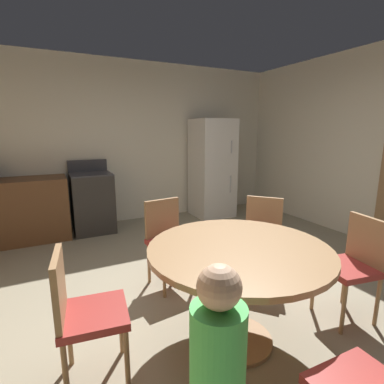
{
  "coord_description": "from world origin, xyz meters",
  "views": [
    {
      "loc": [
        -1.2,
        -2.07,
        1.57
      ],
      "look_at": [
        0.19,
        0.71,
        0.91
      ],
      "focal_mm": 27.48,
      "sensor_mm": 36.0,
      "label": 1
    }
  ],
  "objects_px": {
    "refrigerator": "(212,168)",
    "chair_east": "(354,261)",
    "chair_northeast": "(262,233)",
    "dining_table": "(238,266)",
    "oven_range": "(92,202)",
    "chair_north": "(168,237)",
    "chair_west": "(82,309)"
  },
  "relations": [
    {
      "from": "refrigerator",
      "to": "chair_north",
      "type": "bearing_deg",
      "value": -130.4
    },
    {
      "from": "dining_table",
      "to": "chair_northeast",
      "type": "distance_m",
      "value": 1.07
    },
    {
      "from": "refrigerator",
      "to": "chair_north",
      "type": "relative_size",
      "value": 2.02
    },
    {
      "from": "chair_west",
      "to": "chair_east",
      "type": "height_order",
      "value": "same"
    },
    {
      "from": "oven_range",
      "to": "chair_east",
      "type": "bearing_deg",
      "value": -63.56
    },
    {
      "from": "oven_range",
      "to": "dining_table",
      "type": "relative_size",
      "value": 0.85
    },
    {
      "from": "refrigerator",
      "to": "chair_northeast",
      "type": "xyz_separation_m",
      "value": [
        -0.76,
        -2.32,
        -0.38
      ]
    },
    {
      "from": "refrigerator",
      "to": "dining_table",
      "type": "height_order",
      "value": "refrigerator"
    },
    {
      "from": "chair_north",
      "to": "chair_east",
      "type": "distance_m",
      "value": 1.69
    },
    {
      "from": "refrigerator",
      "to": "chair_east",
      "type": "bearing_deg",
      "value": -99.05
    },
    {
      "from": "oven_range",
      "to": "chair_west",
      "type": "bearing_deg",
      "value": -99.31
    },
    {
      "from": "oven_range",
      "to": "refrigerator",
      "type": "distance_m",
      "value": 2.17
    },
    {
      "from": "oven_range",
      "to": "chair_northeast",
      "type": "bearing_deg",
      "value": -60.12
    },
    {
      "from": "chair_north",
      "to": "chair_northeast",
      "type": "relative_size",
      "value": 1.0
    },
    {
      "from": "chair_west",
      "to": "chair_east",
      "type": "distance_m",
      "value": 2.12
    },
    {
      "from": "chair_east",
      "to": "oven_range",
      "type": "bearing_deg",
      "value": -54.25
    },
    {
      "from": "chair_north",
      "to": "chair_west",
      "type": "distance_m",
      "value": 1.31
    },
    {
      "from": "chair_east",
      "to": "chair_northeast",
      "type": "distance_m",
      "value": 0.91
    },
    {
      "from": "chair_north",
      "to": "dining_table",
      "type": "bearing_deg",
      "value": 0.0
    },
    {
      "from": "chair_north",
      "to": "chair_northeast",
      "type": "bearing_deg",
      "value": 62.33
    },
    {
      "from": "refrigerator",
      "to": "chair_northeast",
      "type": "relative_size",
      "value": 2.02
    },
    {
      "from": "oven_range",
      "to": "chair_north",
      "type": "height_order",
      "value": "oven_range"
    },
    {
      "from": "oven_range",
      "to": "chair_west",
      "type": "distance_m",
      "value": 2.98
    },
    {
      "from": "chair_west",
      "to": "oven_range",
      "type": "bearing_deg",
      "value": 87.98
    },
    {
      "from": "chair_west",
      "to": "chair_northeast",
      "type": "xyz_separation_m",
      "value": [
        1.85,
        0.56,
        0.0
      ]
    },
    {
      "from": "refrigerator",
      "to": "dining_table",
      "type": "bearing_deg",
      "value": -117.21
    },
    {
      "from": "chair_west",
      "to": "chair_northeast",
      "type": "distance_m",
      "value": 1.93
    },
    {
      "from": "oven_range",
      "to": "chair_northeast",
      "type": "xyz_separation_m",
      "value": [
        1.37,
        -2.38,
        0.03
      ]
    },
    {
      "from": "refrigerator",
      "to": "chair_north",
      "type": "height_order",
      "value": "refrigerator"
    },
    {
      "from": "chair_northeast",
      "to": "oven_range",
      "type": "bearing_deg",
      "value": -101.39
    },
    {
      "from": "oven_range",
      "to": "chair_east",
      "type": "relative_size",
      "value": 1.26
    },
    {
      "from": "refrigerator",
      "to": "chair_northeast",
      "type": "bearing_deg",
      "value": -108.06
    }
  ]
}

